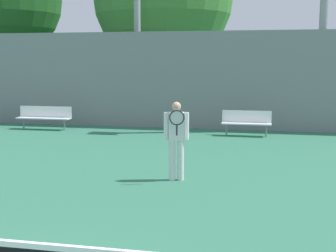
% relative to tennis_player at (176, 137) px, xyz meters
% --- Properties ---
extents(tennis_player, '(0.52, 0.45, 1.67)m').
position_rel_tennis_player_xyz_m(tennis_player, '(0.00, 0.00, 0.00)').
color(tennis_player, silver).
rests_on(tennis_player, ground_plane).
extents(bench_courtside_near, '(2.03, 0.40, 0.84)m').
position_rel_tennis_player_xyz_m(bench_courtside_near, '(-6.14, 6.30, -0.42)').
color(bench_courtside_near, white).
rests_on(bench_courtside_near, ground_plane).
extents(bench_courtside_far, '(1.65, 0.40, 0.84)m').
position_rel_tennis_player_xyz_m(bench_courtside_far, '(1.21, 6.29, -0.42)').
color(bench_courtside_far, white).
rests_on(bench_courtside_far, ground_plane).
extents(back_fence, '(26.43, 0.06, 3.58)m').
position_rel_tennis_player_xyz_m(back_fence, '(-0.86, 7.60, 0.86)').
color(back_fence, gray).
rests_on(back_fence, ground_plane).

